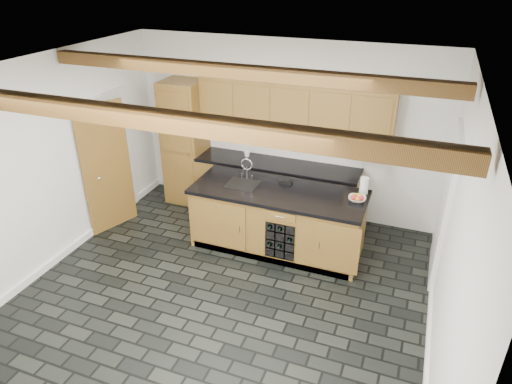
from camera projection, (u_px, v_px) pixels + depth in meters
The scene contains 10 objects.
ground at pixel (223, 295), 5.81m from camera, with size 5.00×5.00×0.00m, color black.
room_shell at pixel (230, 169), 5.59m from camera, with size 5.01×5.00×5.00m.
back_cabinetry at pixel (257, 156), 7.35m from camera, with size 3.65×0.62×2.20m.
island at pixel (278, 220), 6.57m from camera, with size 2.48×0.96×0.93m.
faucet at pixel (243, 181), 6.56m from camera, with size 0.45×0.40×0.34m.
kitchen_scale at pixel (286, 181), 6.58m from camera, with size 0.19×0.12×0.05m.
fruit_bowl at pixel (357, 199), 6.09m from camera, with size 0.23×0.23×0.06m, color silver.
fruit_cluster at pixel (357, 197), 6.08m from camera, with size 0.16×0.17×0.07m.
paper_towel at pixel (364, 186), 6.25m from camera, with size 0.12×0.12×0.23m, color white.
mug at pixel (247, 154), 7.44m from camera, with size 0.10×0.10×0.09m, color white.
Camera 1 is at (2.03, -4.12, 3.82)m, focal length 32.00 mm.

